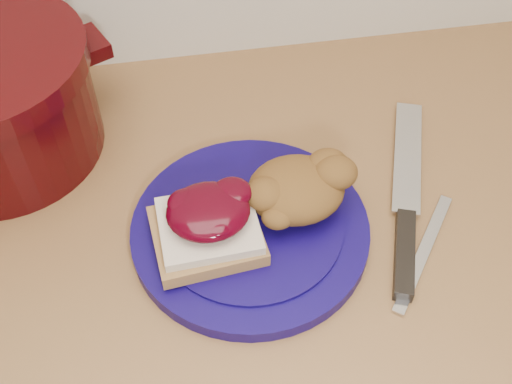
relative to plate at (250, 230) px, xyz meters
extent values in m
cylinder|color=#0D0549|center=(0.00, 0.00, 0.00)|extent=(0.26, 0.26, 0.02)
cube|color=olive|center=(-0.05, -0.01, 0.02)|extent=(0.12, 0.11, 0.02)
cube|color=beige|center=(-0.05, -0.01, 0.04)|extent=(0.11, 0.10, 0.01)
ellipsoid|color=#33010C|center=(-0.05, -0.01, 0.06)|extent=(0.09, 0.08, 0.03)
ellipsoid|color=brown|center=(0.05, 0.02, 0.04)|extent=(0.11, 0.09, 0.05)
cube|color=black|center=(0.16, -0.06, 0.00)|extent=(0.06, 0.11, 0.02)
cube|color=silver|center=(0.21, 0.08, 0.00)|extent=(0.09, 0.18, 0.00)
cube|color=silver|center=(0.18, -0.06, -0.01)|extent=(0.11, 0.14, 0.00)
cube|color=black|center=(-0.16, 0.25, 0.09)|extent=(0.05, 0.06, 0.02)
camera|label=1|loc=(-0.06, -0.42, 0.58)|focal=45.00mm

